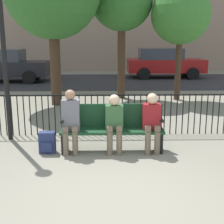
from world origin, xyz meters
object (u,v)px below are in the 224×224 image
(backpack, at_px, (47,143))
(tree_1, at_px, (181,15))
(seated_person_2, at_px, (152,120))
(lamp_post, at_px, (1,18))
(parked_car_1, at_px, (164,62))
(seated_person_1, at_px, (114,120))
(parked_car_0, at_px, (4,65))
(park_bench, at_px, (112,126))
(seated_person_0, at_px, (71,118))
(tree_0, at_px, (122,0))

(backpack, xyz_separation_m, tree_1, (3.74, 5.27, 2.74))
(backpack, bearing_deg, seated_person_2, 0.14)
(lamp_post, distance_m, parked_car_1, 12.09)
(seated_person_1, xyz_separation_m, parked_car_0, (-5.22, 10.11, 0.20))
(park_bench, bearing_deg, lamp_post, 162.14)
(backpack, bearing_deg, lamp_post, 138.48)
(lamp_post, bearing_deg, park_bench, -17.86)
(seated_person_0, bearing_deg, park_bench, 9.21)
(lamp_post, height_order, parked_car_1, lamp_post)
(seated_person_2, bearing_deg, tree_0, 92.91)
(tree_0, bearing_deg, parked_car_1, 65.23)
(backpack, xyz_separation_m, tree_0, (1.74, 5.71, 3.25))
(backpack, height_order, parked_car_1, parked_car_1)
(backpack, xyz_separation_m, parked_car_0, (-3.91, 10.12, 0.64))
(parked_car_1, bearing_deg, backpack, -111.03)
(backpack, distance_m, lamp_post, 2.71)
(tree_0, bearing_deg, seated_person_2, -87.09)
(tree_1, height_order, parked_car_1, tree_1)
(tree_0, distance_m, parked_car_1, 6.93)
(lamp_post, relative_size, parked_car_0, 0.94)
(seated_person_0, distance_m, backpack, 0.67)
(park_bench, height_order, parked_car_1, parked_car_1)
(backpack, relative_size, parked_car_1, 0.10)
(seated_person_0, xyz_separation_m, seated_person_1, (0.84, -0.01, -0.04))
(seated_person_2, height_order, lamp_post, lamp_post)
(seated_person_2, bearing_deg, seated_person_0, 179.84)
(lamp_post, bearing_deg, seated_person_1, -20.57)
(tree_0, height_order, lamp_post, tree_0)
(lamp_post, xyz_separation_m, parked_car_0, (-2.94, 9.26, -1.74))
(backpack, height_order, tree_0, tree_0)
(backpack, bearing_deg, seated_person_0, 1.12)
(tree_1, bearing_deg, lamp_post, -136.89)
(seated_person_1, distance_m, tree_0, 6.37)
(park_bench, xyz_separation_m, seated_person_1, (0.04, -0.13, 0.14))
(seated_person_1, distance_m, parked_car_0, 11.38)
(seated_person_1, relative_size, parked_car_1, 0.27)
(seated_person_2, bearing_deg, park_bench, 170.18)
(seated_person_0, distance_m, parked_car_0, 11.02)
(park_bench, xyz_separation_m, tree_0, (0.48, 5.57, 2.96))
(tree_1, xyz_separation_m, lamp_post, (-4.71, -4.41, -0.36))
(park_bench, height_order, backpack, park_bench)
(parked_car_0, bearing_deg, backpack, -68.87)
(park_bench, height_order, parked_car_0, parked_car_0)
(tree_1, bearing_deg, seated_person_1, -114.80)
(park_bench, height_order, lamp_post, lamp_post)
(seated_person_2, bearing_deg, seated_person_1, -179.90)
(seated_person_2, bearing_deg, lamp_post, 164.14)
(backpack, height_order, tree_1, tree_1)
(seated_person_2, distance_m, parked_car_0, 11.73)
(seated_person_2, bearing_deg, tree_1, 72.04)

